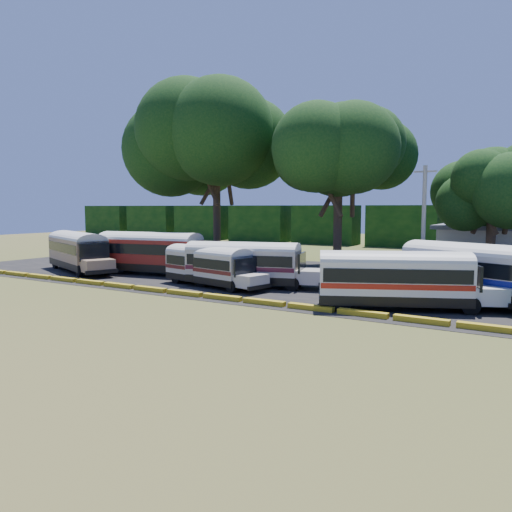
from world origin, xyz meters
The scene contains 14 objects.
ground centered at (0.00, 0.00, 0.00)m, with size 160.00×160.00×0.00m, color #3C541C.
asphalt_strip centered at (1.00, 12.00, 0.01)m, with size 64.00×24.00×0.02m, color black.
curb centered at (0.00, 1.00, 0.15)m, with size 53.70×0.45×0.30m.
treeline_backdrop centered at (0.00, 48.00, 3.00)m, with size 130.00×4.00×6.00m.
bus_beige centered at (-17.41, 5.57, 2.02)m, with size 10.90×6.46×3.52m.
bus_red centered at (-10.32, 7.50, 2.08)m, with size 11.30×4.30×3.62m.
bus_cream_west centered at (-2.39, 4.93, 1.65)m, with size 9.13×4.02×2.92m.
bus_cream_east centered at (0.00, 6.10, 1.84)m, with size 10.16×4.97×3.25m.
bus_white_red centered at (11.53, 3.72, 1.86)m, with size 10.14×6.33×3.29m.
bus_white_blue centered at (15.43, 7.57, 2.04)m, with size 11.16×6.62×3.60m.
tree_west centered at (-12.34, 19.65, 13.21)m, with size 14.06×14.06×18.39m.
tree_center centered at (1.52, 19.51, 10.75)m, with size 11.36×11.36×14.95m.
tree_east centered at (14.05, 23.63, 7.71)m, with size 8.45×8.45×10.86m.
utility_pole centered at (10.73, 13.03, 4.45)m, with size 1.60×0.30×8.68m.
Camera 1 is at (19.11, -23.90, 5.71)m, focal length 35.00 mm.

